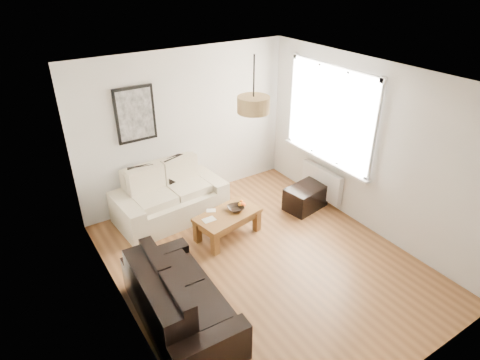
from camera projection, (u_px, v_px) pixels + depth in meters
floor at (263, 262)px, 5.82m from camera, size 4.50×4.50×0.00m
ceiling at (269, 80)px, 4.58m from camera, size 3.80×4.50×0.00m
wall_back at (186, 127)px, 6.85m from camera, size 3.80×0.04×2.60m
wall_front at (420, 287)px, 3.54m from camera, size 3.80×0.04×2.60m
wall_left at (119, 229)px, 4.29m from camera, size 0.04×4.50×2.60m
wall_right at (369, 148)px, 6.11m from camera, size 0.04×4.50×2.60m
window_bay at (331, 114)px, 6.53m from camera, size 0.14×1.90×1.60m
radiator at (322, 182)px, 7.10m from camera, size 0.10×0.90×0.52m
poster at (135, 114)px, 6.23m from camera, size 0.62×0.04×0.87m
pendant_shade at (253, 105)px, 4.97m from camera, size 0.40×0.40×0.20m
loveseat_cream at (170, 194)px, 6.64m from camera, size 1.80×1.07×0.86m
sofa_leather at (180, 296)px, 4.70m from camera, size 0.93×1.79×0.76m
coffee_table at (228, 225)px, 6.28m from camera, size 1.07×0.71×0.40m
ottoman at (305, 197)px, 6.99m from camera, size 0.77×0.56×0.40m
cushion_left at (142, 178)px, 6.48m from camera, size 0.40×0.18×0.39m
cushion_right at (174, 169)px, 6.75m from camera, size 0.41×0.23×0.39m
fruit_bowl at (236, 208)px, 6.25m from camera, size 0.29×0.29×0.06m
orange_a at (243, 205)px, 6.32m from camera, size 0.09×0.09×0.09m
orange_b at (242, 202)px, 6.41m from camera, size 0.07×0.07×0.06m
orange_c at (240, 204)px, 6.33m from camera, size 0.08×0.08×0.07m
papers at (209, 220)px, 6.03m from camera, size 0.19×0.13×0.01m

